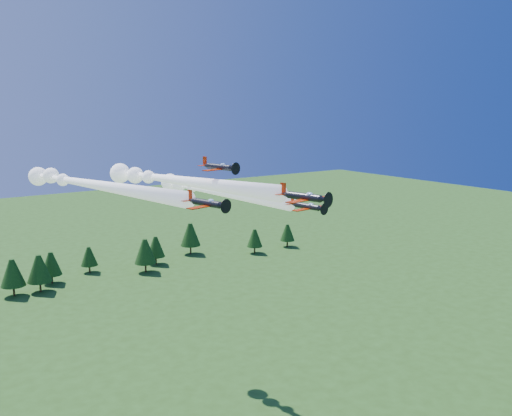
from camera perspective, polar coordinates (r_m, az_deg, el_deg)
plane_lead at (r=97.46m, az=-7.91°, el=2.78°), size 15.39×47.93×3.70m
plane_left at (r=104.43m, az=-16.34°, el=2.35°), size 16.42×53.85×3.70m
plane_right at (r=112.09m, az=-4.55°, el=1.79°), size 11.12×44.67×3.70m
plane_slot at (r=91.96m, az=-3.67°, el=4.11°), size 7.15×7.85×2.50m
treeline at (r=190.81m, az=-19.55°, el=-5.20°), size 179.28×21.97×11.81m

